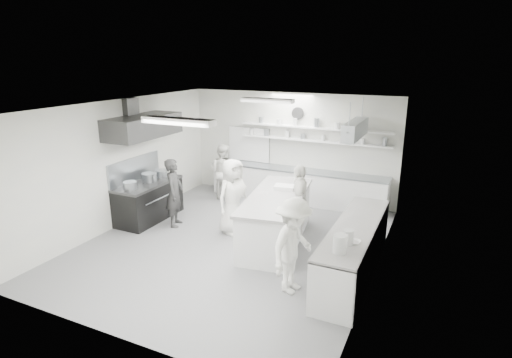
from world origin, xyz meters
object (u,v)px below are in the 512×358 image
at_px(stove, 149,202).
at_px(cook_stove, 174,193).
at_px(back_counter, 296,186).
at_px(prep_island, 276,219).
at_px(cook_back, 223,171).
at_px(right_counter, 354,251).

bearing_deg(stove, cook_stove, -4.08).
distance_m(back_counter, cook_stove, 3.54).
relative_size(prep_island, cook_back, 1.75).
relative_size(right_counter, cook_back, 2.07).
xyz_separation_m(prep_island, cook_stove, (-2.54, -0.19, 0.31)).
bearing_deg(right_counter, stove, 173.48).
relative_size(back_counter, cook_stove, 3.02).
distance_m(right_counter, cook_back, 5.17).
relative_size(stove, right_counter, 0.55).
height_order(right_counter, prep_island, prep_island).
relative_size(right_counter, cook_stove, 2.00).
bearing_deg(back_counter, cook_stove, -125.70).
height_order(stove, right_counter, right_counter).
bearing_deg(prep_island, back_counter, 91.24).
distance_m(right_counter, cook_stove, 4.45).
xyz_separation_m(cook_stove, cook_back, (0.05, 2.23, -0.03)).
xyz_separation_m(stove, back_counter, (2.90, 2.80, 0.01)).
distance_m(stove, back_counter, 4.03).
distance_m(cook_stove, cook_back, 2.23).
xyz_separation_m(back_counter, right_counter, (2.35, -3.40, 0.01)).
bearing_deg(prep_island, cook_back, 131.55).
relative_size(back_counter, cook_back, 3.14).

